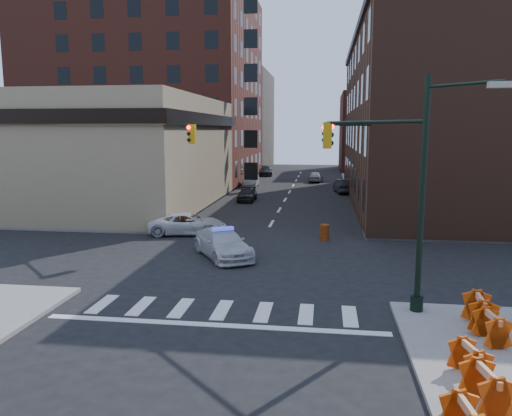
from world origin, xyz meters
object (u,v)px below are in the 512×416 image
(pedestrian_a, at_px, (152,213))
(barrel_road, at_px, (324,232))
(barricade_se_a, at_px, (480,312))
(barrel_bank, at_px, (183,224))
(parked_car_wnear, at_px, (247,194))
(parked_car_wfar, at_px, (251,181))
(barricade_nw_a, at_px, (141,217))
(police_car, at_px, (223,243))
(parked_car_enear, at_px, (343,186))
(pickup, at_px, (188,224))
(pedestrian_b, at_px, (102,206))

(pedestrian_a, height_order, barrel_road, pedestrian_a)
(barrel_road, height_order, barricade_se_a, barricade_se_a)
(barrel_bank, bearing_deg, parked_car_wnear, 83.21)
(parked_car_wfar, xyz_separation_m, barricade_se_a, (13.15, -39.69, -0.03))
(parked_car_wnear, xyz_separation_m, barricade_se_a, (11.85, -28.30, 0.03))
(pedestrian_a, bearing_deg, barricade_nw_a, -173.56)
(barrel_road, bearing_deg, police_car, -137.66)
(parked_car_enear, xyz_separation_m, barricade_se_a, (3.00, -35.39, -0.05))
(parked_car_wfar, relative_size, barricade_nw_a, 3.19)
(barricade_nw_a, bearing_deg, pickup, -26.62)
(parked_car_enear, distance_m, barricade_se_a, 35.52)
(parked_car_enear, xyz_separation_m, barricade_nw_a, (-14.07, -19.82, -0.07))
(parked_car_wfar, distance_m, barrel_bank, 26.04)
(pickup, bearing_deg, parked_car_wfar, -9.24)
(pickup, relative_size, barrel_road, 5.08)
(pickup, relative_size, parked_car_wfar, 1.13)
(parked_car_wnear, relative_size, pedestrian_a, 2.20)
(pickup, bearing_deg, pedestrian_a, 49.54)
(police_car, height_order, pickup, police_car)
(pedestrian_a, bearing_deg, parked_car_wnear, 103.24)
(parked_car_enear, bearing_deg, pedestrian_b, 39.02)
(parked_car_enear, relative_size, pedestrian_b, 2.31)
(barrel_bank, xyz_separation_m, barricade_se_a, (13.60, -13.66, 0.10))
(parked_car_wnear, bearing_deg, parked_car_wfar, 96.47)
(parked_car_enear, height_order, barrel_bank, parked_car_enear)
(barrel_road, bearing_deg, pedestrian_b, 165.74)
(pedestrian_b, height_order, barrel_road, pedestrian_b)
(pickup, height_order, barricade_nw_a, pickup)
(pickup, height_order, barrel_road, pickup)
(pickup, bearing_deg, barrel_bank, 42.88)
(pickup, distance_m, pedestrian_a, 3.41)
(pedestrian_b, bearing_deg, pedestrian_a, -34.68)
(barrel_bank, height_order, barricade_se_a, barricade_se_a)
(parked_car_wnear, bearing_deg, barricade_se_a, -67.30)
(parked_car_wnear, xyz_separation_m, parked_car_enear, (8.85, 7.09, 0.07))
(pickup, distance_m, barrel_bank, 0.47)
(barrel_road, bearing_deg, parked_car_enear, 85.21)
(police_car, distance_m, pedestrian_a, 9.27)
(parked_car_wfar, bearing_deg, barricade_se_a, -73.97)
(pedestrian_b, bearing_deg, parked_car_wfar, 59.29)
(pedestrian_b, height_order, barrel_bank, pedestrian_b)
(barrel_bank, bearing_deg, barricade_se_a, -45.12)
(police_car, relative_size, barrel_bank, 4.26)
(parked_car_enear, relative_size, pedestrian_a, 2.54)
(parked_car_wnear, xyz_separation_m, pedestrian_b, (-8.49, -11.51, 0.45))
(pickup, bearing_deg, police_car, -156.74)
(parked_car_wfar, distance_m, barricade_nw_a, 24.44)
(pedestrian_b, bearing_deg, barrel_road, -27.54)
(parked_car_enear, relative_size, barrel_road, 4.61)
(police_car, relative_size, pickup, 1.01)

